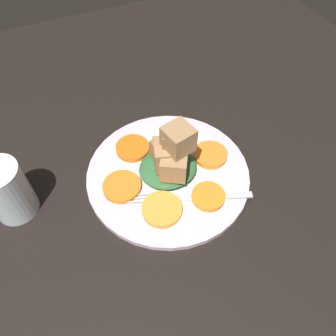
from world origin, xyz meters
The scene contains 11 objects.
table_slab centered at (0.00, 0.00, 1.00)cm, with size 120.00×120.00×2.00cm, color black.
plate centered at (0.00, 0.00, 2.52)cm, with size 27.37×27.37×1.05cm.
carrot_slice_0 centered at (-3.66, 6.99, 3.58)cm, with size 5.93×5.93×0.95cm, color #D66014.
carrot_slice_1 centered at (-8.15, -0.07, 3.58)cm, with size 6.20×6.20×0.95cm, color orange.
carrot_slice_2 centered at (-3.97, -6.53, 3.58)cm, with size 6.27×6.27×0.95cm, color orange.
carrot_slice_3 centered at (3.63, -7.41, 3.58)cm, with size 5.32×5.32×0.95cm, color orange.
carrot_slice_4 centered at (8.05, 0.08, 3.58)cm, with size 5.93×5.93×0.95cm, color orange.
carrot_slice_5 centered at (4.51, 6.59, 3.58)cm, with size 5.57×5.57×0.95cm, color orange.
center_pile centered at (0.28, -0.27, 6.95)cm, with size 9.74×9.32×10.34cm.
fork centered at (0.51, -6.10, 3.30)cm, with size 19.08×8.72×0.40cm.
water_glass centered at (-24.30, 3.98, 6.83)cm, with size 6.56×6.56×9.65cm.
Camera 1 is at (-13.70, -30.22, 47.07)cm, focal length 35.00 mm.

